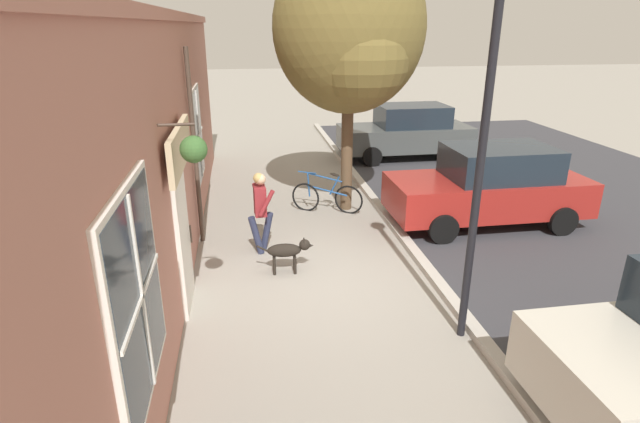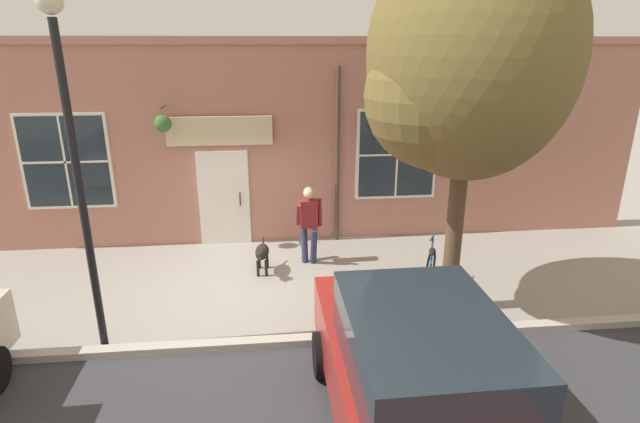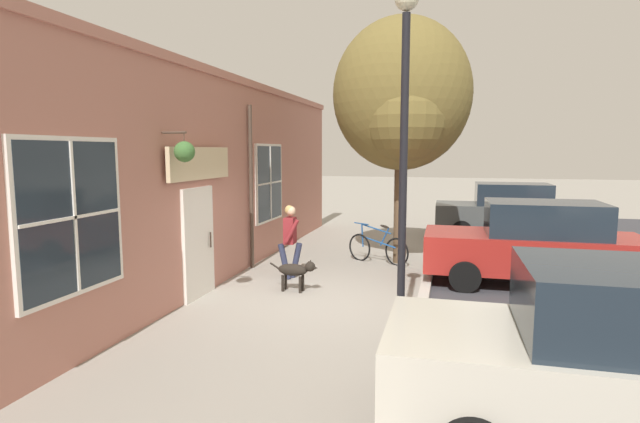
# 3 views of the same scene
# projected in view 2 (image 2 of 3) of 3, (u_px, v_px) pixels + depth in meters

# --- Properties ---
(ground_plane) EXTENTS (90.00, 90.00, 0.00)m
(ground_plane) POSITION_uv_depth(u_px,v_px,m) (242.00, 286.00, 9.29)
(ground_plane) COLOR gray
(storefront_facade) EXTENTS (0.95, 18.00, 4.42)m
(storefront_facade) POSITION_uv_depth(u_px,v_px,m) (241.00, 144.00, 10.78)
(storefront_facade) COLOR #B27566
(storefront_facade) RESTS_ON ground_plane
(pedestrian_walking) EXTENTS (0.53, 0.55, 1.62)m
(pedestrian_walking) POSITION_uv_depth(u_px,v_px,m) (309.00, 218.00, 9.98)
(pedestrian_walking) COLOR #282D47
(pedestrian_walking) RESTS_ON ground_plane
(dog_on_leash) EXTENTS (1.02, 0.30, 0.65)m
(dog_on_leash) POSITION_uv_depth(u_px,v_px,m) (262.00, 253.00, 9.65)
(dog_on_leash) COLOR black
(dog_on_leash) RESTS_ON ground_plane
(street_tree_by_curb) EXTENTS (3.32, 3.05, 5.97)m
(street_tree_by_curb) POSITION_uv_depth(u_px,v_px,m) (464.00, 64.00, 7.17)
(street_tree_by_curb) COLOR brown
(street_tree_by_curb) RESTS_ON ground_plane
(leaning_bicycle) EXTENTS (1.61, 0.74, 1.01)m
(leaning_bicycle) POSITION_uv_depth(u_px,v_px,m) (430.00, 276.00, 8.83)
(leaning_bicycle) COLOR black
(leaning_bicycle) RESTS_ON ground_plane
(parked_car_mid_block) EXTENTS (4.32, 1.97, 1.75)m
(parked_car_mid_block) POSITION_uv_depth(u_px,v_px,m) (417.00, 381.00, 5.31)
(parked_car_mid_block) COLOR maroon
(parked_car_mid_block) RESTS_ON ground_plane
(street_lamp) EXTENTS (0.32, 0.32, 4.93)m
(street_lamp) POSITION_uv_depth(u_px,v_px,m) (71.00, 132.00, 6.37)
(street_lamp) COLOR black
(street_lamp) RESTS_ON ground_plane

